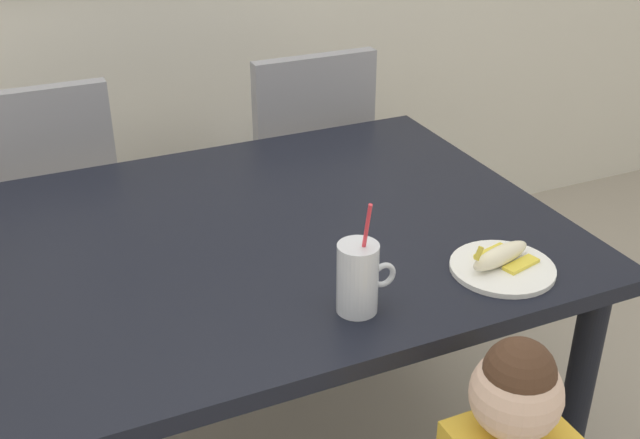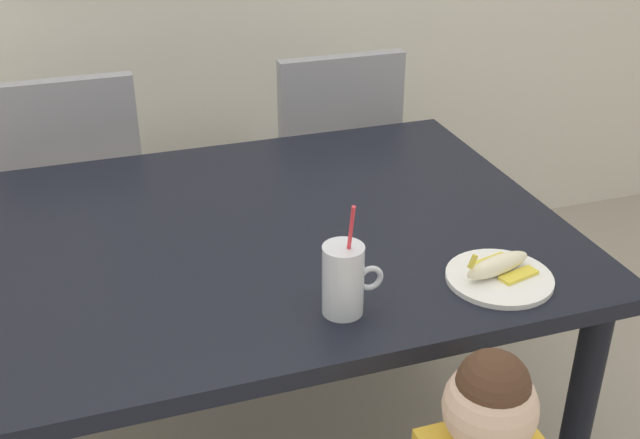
{
  "view_description": "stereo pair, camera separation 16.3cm",
  "coord_description": "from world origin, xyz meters",
  "px_view_note": "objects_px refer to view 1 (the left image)",
  "views": [
    {
      "loc": [
        -0.54,
        -1.55,
        1.65
      ],
      "look_at": [
        0.11,
        -0.11,
        0.82
      ],
      "focal_mm": 43.69,
      "sensor_mm": 36.0,
      "label": 1
    },
    {
      "loc": [
        -0.38,
        -1.61,
        1.65
      ],
      "look_at": [
        0.11,
        -0.11,
        0.82
      ],
      "focal_mm": 43.69,
      "sensor_mm": 36.0,
      "label": 2
    }
  ],
  "objects_px": {
    "dining_table": "(260,263)",
    "dining_chair_left": "(48,205)",
    "dining_chair_right": "(302,163)",
    "snack_plate": "(502,268)",
    "peeled_banana": "(501,256)",
    "milk_cup": "(358,281)"
  },
  "relations": [
    {
      "from": "dining_table",
      "to": "dining_chair_left",
      "type": "bearing_deg",
      "value": 117.77
    },
    {
      "from": "dining_chair_left",
      "to": "dining_chair_right",
      "type": "height_order",
      "value": "same"
    },
    {
      "from": "dining_chair_right",
      "to": "snack_plate",
      "type": "xyz_separation_m",
      "value": [
        -0.01,
        -1.16,
        0.22
      ]
    },
    {
      "from": "snack_plate",
      "to": "dining_chair_right",
      "type": "bearing_deg",
      "value": 89.35
    },
    {
      "from": "dining_table",
      "to": "dining_chair_right",
      "type": "xyz_separation_m",
      "value": [
        0.44,
        0.77,
        -0.13
      ]
    },
    {
      "from": "dining_table",
      "to": "snack_plate",
      "type": "xyz_separation_m",
      "value": [
        0.42,
        -0.39,
        0.1
      ]
    },
    {
      "from": "dining_table",
      "to": "snack_plate",
      "type": "distance_m",
      "value": 0.58
    },
    {
      "from": "dining_table",
      "to": "dining_chair_right",
      "type": "distance_m",
      "value": 0.9
    },
    {
      "from": "snack_plate",
      "to": "peeled_banana",
      "type": "distance_m",
      "value": 0.03
    },
    {
      "from": "dining_table",
      "to": "milk_cup",
      "type": "relative_size",
      "value": 5.73
    },
    {
      "from": "dining_chair_left",
      "to": "peeled_banana",
      "type": "xyz_separation_m",
      "value": [
        0.85,
        -1.18,
        0.25
      ]
    },
    {
      "from": "snack_plate",
      "to": "peeled_banana",
      "type": "height_order",
      "value": "peeled_banana"
    },
    {
      "from": "peeled_banana",
      "to": "dining_chair_right",
      "type": "bearing_deg",
      "value": 89.37
    },
    {
      "from": "dining_chair_left",
      "to": "snack_plate",
      "type": "relative_size",
      "value": 4.17
    },
    {
      "from": "peeled_banana",
      "to": "dining_table",
      "type": "bearing_deg",
      "value": 138.44
    },
    {
      "from": "dining_chair_right",
      "to": "peeled_banana",
      "type": "xyz_separation_m",
      "value": [
        -0.01,
        -1.15,
        0.25
      ]
    },
    {
      "from": "milk_cup",
      "to": "peeled_banana",
      "type": "height_order",
      "value": "milk_cup"
    },
    {
      "from": "snack_plate",
      "to": "dining_table",
      "type": "bearing_deg",
      "value": 137.67
    },
    {
      "from": "dining_chair_right",
      "to": "snack_plate",
      "type": "relative_size",
      "value": 4.17
    },
    {
      "from": "dining_table",
      "to": "peeled_banana",
      "type": "bearing_deg",
      "value": -41.56
    },
    {
      "from": "dining_chair_left",
      "to": "snack_plate",
      "type": "distance_m",
      "value": 1.48
    },
    {
      "from": "dining_table",
      "to": "dining_chair_right",
      "type": "height_order",
      "value": "dining_chair_right"
    }
  ]
}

